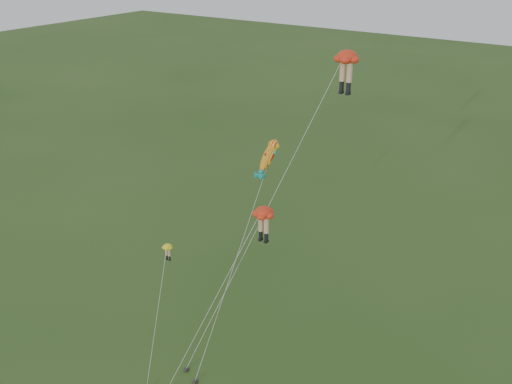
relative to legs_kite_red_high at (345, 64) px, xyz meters
The scene contains 5 objects.
ground 24.36m from the legs_kite_red_high, 124.86° to the right, with size 300.00×300.00×0.00m, color #2A4A1A.
legs_kite_red_high is the anchor object (origin of this frame).
legs_kite_red_mid 11.41m from the legs_kite_red_high, 123.42° to the right, with size 4.08×8.44×12.30m.
legs_kite_yellow 18.34m from the legs_kite_red_high, 139.60° to the right, with size 2.44×5.67×8.75m.
fish_kite 9.29m from the legs_kite_red_high, behind, with size 1.10×11.29×15.38m.
Camera 1 is at (22.22, -24.05, 29.16)m, focal length 40.00 mm.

